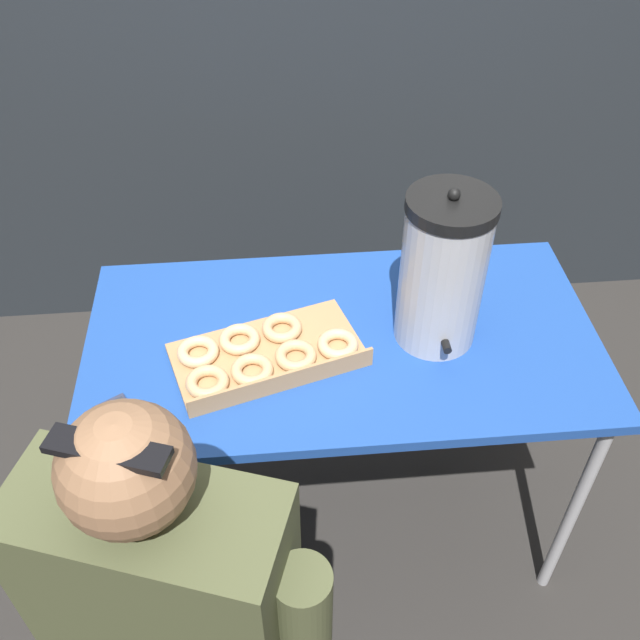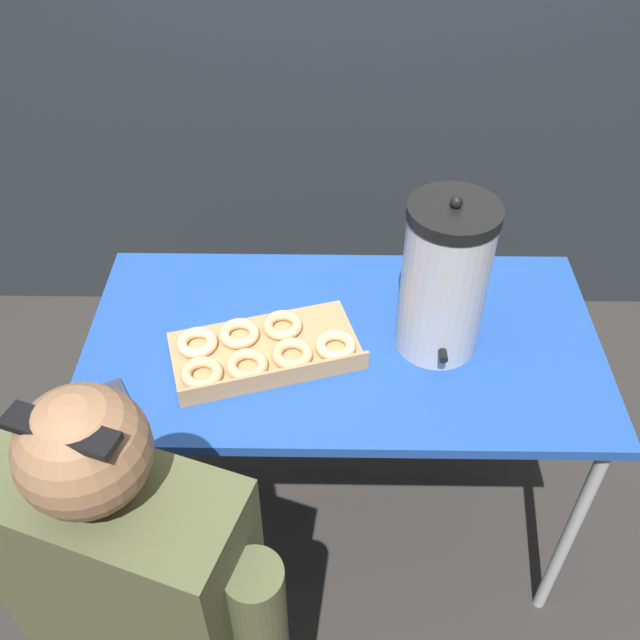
% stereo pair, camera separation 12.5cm
% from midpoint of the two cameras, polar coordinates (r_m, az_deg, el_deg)
% --- Properties ---
extents(ground_plane, '(12.00, 12.00, 0.00)m').
position_cam_midpoint_polar(ground_plane, '(2.31, -0.21, -15.13)').
color(ground_plane, '#2D2B28').
extents(folding_table, '(1.23, 0.65, 0.77)m').
position_cam_midpoint_polar(folding_table, '(1.75, -0.27, -2.82)').
color(folding_table, '#1E479E').
rests_on(folding_table, ground).
extents(donut_box, '(0.48, 0.34, 0.05)m').
position_cam_midpoint_polar(donut_box, '(1.65, -6.66, -2.82)').
color(donut_box, tan).
rests_on(donut_box, folding_table).
extents(coffee_urn, '(0.20, 0.22, 0.41)m').
position_cam_midpoint_polar(coffee_urn, '(1.61, 7.60, 3.82)').
color(coffee_urn, '#B7B7BC').
rests_on(coffee_urn, folding_table).
extents(cell_phone, '(0.14, 0.16, 0.01)m').
position_cam_midpoint_polar(cell_phone, '(1.60, -17.77, -7.92)').
color(cell_phone, '#2D334C').
rests_on(cell_phone, folding_table).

